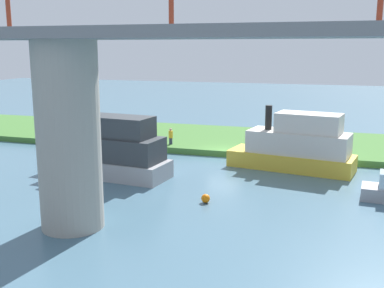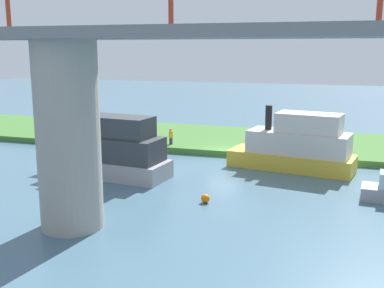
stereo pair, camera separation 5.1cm
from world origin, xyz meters
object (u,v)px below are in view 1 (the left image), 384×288
(motorboat_red, at_px, (296,146))
(marker_buoy, at_px, (206,198))
(mooring_post, at_px, (124,134))
(bridge_pylon, at_px, (69,137))
(motorboat_white, at_px, (109,152))
(person_on_bank, at_px, (171,136))

(motorboat_red, xyz_separation_m, marker_buoy, (4.02, 9.14, -1.42))
(mooring_post, height_order, motorboat_red, motorboat_red)
(bridge_pylon, xyz_separation_m, motorboat_red, (-9.17, -14.57, -2.80))
(mooring_post, bearing_deg, motorboat_white, 110.39)
(marker_buoy, bearing_deg, mooring_post, -48.64)
(mooring_post, bearing_deg, bridge_pylon, 108.61)
(bridge_pylon, height_order, motorboat_white, bridge_pylon)
(person_on_bank, relative_size, marker_buoy, 2.78)
(motorboat_white, relative_size, marker_buoy, 18.27)
(bridge_pylon, relative_size, mooring_post, 8.34)
(person_on_bank, distance_m, mooring_post, 4.60)
(marker_buoy, bearing_deg, person_on_bank, -61.71)
(motorboat_white, xyz_separation_m, marker_buoy, (-7.83, 3.50, -1.43))
(motorboat_white, bearing_deg, marker_buoy, 155.92)
(person_on_bank, xyz_separation_m, marker_buoy, (-6.71, 12.47, -0.95))
(motorboat_red, bearing_deg, bridge_pylon, 57.80)
(motorboat_red, height_order, marker_buoy, motorboat_red)
(bridge_pylon, distance_m, marker_buoy, 8.59)
(motorboat_red, relative_size, motorboat_white, 1.00)
(bridge_pylon, distance_m, motorboat_white, 9.72)
(bridge_pylon, relative_size, person_on_bank, 6.43)
(motorboat_red, bearing_deg, marker_buoy, 66.25)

